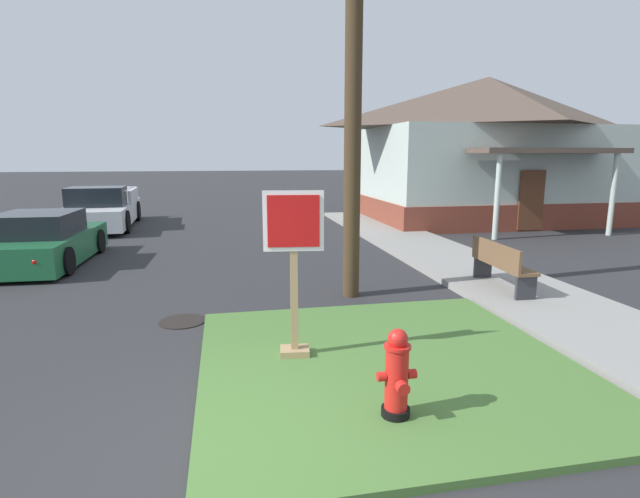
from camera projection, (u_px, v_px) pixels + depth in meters
The scene contains 10 objects.
ground_plane at pixel (205, 462), 4.04m from camera, with size 160.00×160.00×0.00m, color #2B2B2D.
grass_corner_patch at pixel (387, 364), 5.86m from camera, with size 4.44×4.43×0.08m, color #477033.
sidewalk_strip at pixel (457, 263), 11.30m from camera, with size 2.20×19.87×0.12m, color gray.
fire_hydrant at pixel (397, 376), 4.54m from camera, with size 0.38×0.34×0.87m.
stop_sign at pixel (294, 278), 5.84m from camera, with size 0.72×0.32×2.05m.
manhole_cover at pixel (182, 321), 7.45m from camera, with size 0.70×0.70×0.02m, color black.
parked_sedan_green at pixel (42, 242), 11.25m from camera, with size 2.04×4.07×1.25m.
pickup_truck_white at pixel (102, 210), 17.05m from camera, with size 2.39×5.61×1.48m.
street_bench at pixel (500, 263), 8.85m from camera, with size 0.50×1.74×0.85m.
corner_house at pixel (485, 148), 18.87m from camera, with size 9.40×7.92×5.48m.
Camera 1 is at (0.24, -3.74, 2.52)m, focal length 27.12 mm.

